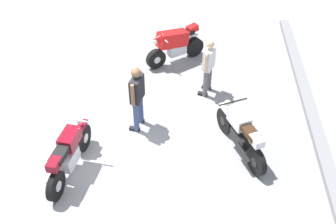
{
  "coord_description": "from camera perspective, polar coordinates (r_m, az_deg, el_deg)",
  "views": [
    {
      "loc": [
        6.18,
        1.61,
        6.62
      ],
      "look_at": [
        -0.87,
        1.01,
        0.75
      ],
      "focal_mm": 42.7,
      "sensor_mm": 36.0,
      "label": 1
    }
  ],
  "objects": [
    {
      "name": "person_in_black_shirt",
      "position": [
        9.35,
        -4.42,
        2.49
      ],
      "size": [
        0.66,
        0.38,
        1.72
      ],
      "rotation": [
        0.0,
        0.0,
        4.52
      ],
      "color": "#384772",
      "rests_on": "ground"
    },
    {
      "name": "motorcycle_maroon_cruiser",
      "position": [
        8.78,
        -14.01,
        -5.85
      ],
      "size": [
        2.09,
        0.74,
        1.09
      ],
      "rotation": [
        0.0,
        0.0,
        3.0
      ],
      "color": "black",
      "rests_on": "ground"
    },
    {
      "name": "ground_plane",
      "position": [
        9.2,
        -6.77,
        -6.71
      ],
      "size": [
        40.0,
        40.0,
        0.0
      ],
      "primitive_type": "plane",
      "color": "gray"
    },
    {
      "name": "person_in_white_shirt",
      "position": [
        10.56,
        5.81,
        6.79
      ],
      "size": [
        0.63,
        0.42,
        1.63
      ],
      "rotation": [
        0.0,
        0.0,
        4.4
      ],
      "color": "#59595B",
      "rests_on": "ground"
    },
    {
      "name": "motorcycle_silver_cruiser",
      "position": [
        9.13,
        10.36,
        -3.07
      ],
      "size": [
        1.93,
        1.05,
        1.09
      ],
      "rotation": [
        0.0,
        0.0,
        3.6
      ],
      "color": "black",
      "rests_on": "ground"
    },
    {
      "name": "motorcycle_red_sportbike",
      "position": [
        12.04,
        1.01,
        9.65
      ],
      "size": [
        1.32,
        1.68,
        1.14
      ],
      "rotation": [
        0.0,
        0.0,
        5.35
      ],
      "color": "black",
      "rests_on": "ground"
    },
    {
      "name": "curb_edge",
      "position": [
        9.49,
        21.89,
        -7.68
      ],
      "size": [
        14.0,
        0.3,
        0.15
      ],
      "primitive_type": "cube",
      "color": "gray",
      "rests_on": "ground"
    }
  ]
}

